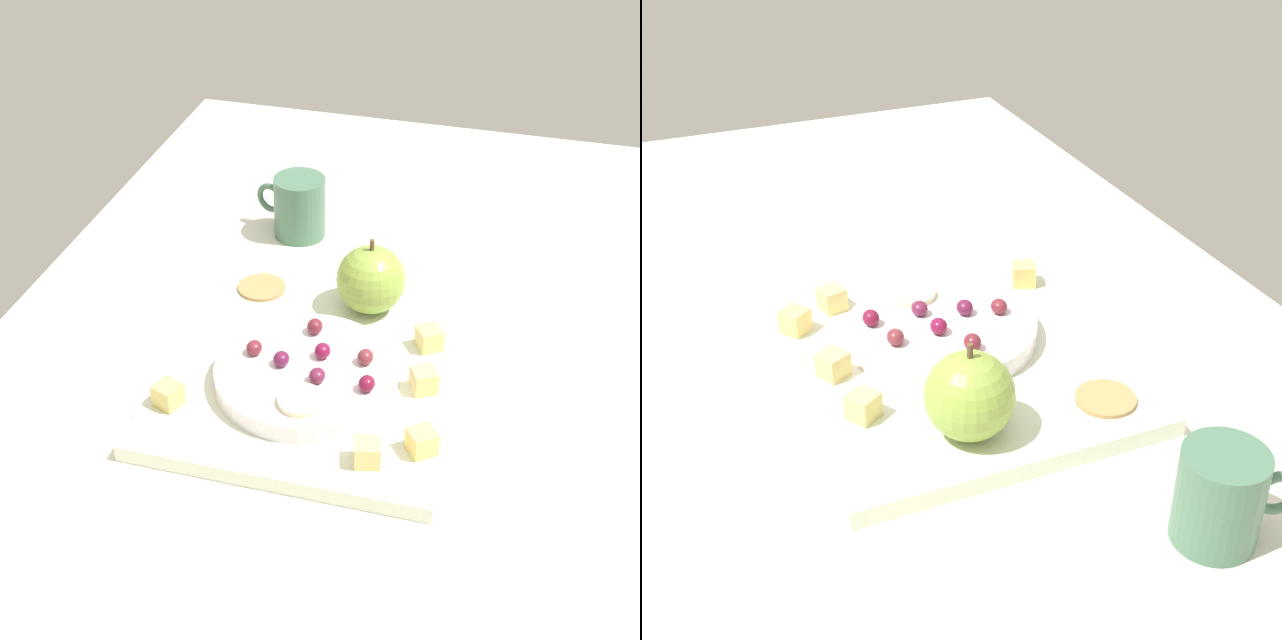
% 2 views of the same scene
% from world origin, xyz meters
% --- Properties ---
extents(table, '(1.39, 0.81, 0.03)m').
position_xyz_m(table, '(0.00, 0.00, 0.02)').
color(table, silver).
rests_on(table, ground).
extents(platter, '(0.33, 0.30, 0.02)m').
position_xyz_m(platter, '(-0.05, -0.04, 0.04)').
color(platter, silver).
rests_on(platter, table).
extents(serving_dish, '(0.18, 0.18, 0.02)m').
position_xyz_m(serving_dish, '(-0.02, -0.04, 0.06)').
color(serving_dish, white).
rests_on(serving_dish, platter).
extents(apple_whole, '(0.08, 0.08, 0.08)m').
position_xyz_m(apple_whole, '(-0.16, -0.01, 0.09)').
color(apple_whole, '#87A63F').
rests_on(apple_whole, platter).
extents(apple_stem, '(0.01, 0.01, 0.01)m').
position_xyz_m(apple_stem, '(-0.16, -0.01, 0.13)').
color(apple_stem, brown).
rests_on(apple_stem, apple_whole).
extents(cheese_cube_0, '(0.03, 0.03, 0.02)m').
position_xyz_m(cheese_cube_0, '(0.05, 0.09, 0.06)').
color(cheese_cube_0, '#F2D071').
rests_on(cheese_cube_0, platter).
extents(cheese_cube_1, '(0.03, 0.03, 0.02)m').
position_xyz_m(cheese_cube_1, '(0.08, 0.04, 0.06)').
color(cheese_cube_1, '#E7CE79').
rests_on(cheese_cube_1, platter).
extents(cheese_cube_2, '(0.03, 0.03, 0.02)m').
position_xyz_m(cheese_cube_2, '(-0.11, 0.07, 0.06)').
color(cheese_cube_2, '#E4CA77').
rests_on(cheese_cube_2, platter).
extents(cheese_cube_3, '(0.03, 0.03, 0.02)m').
position_xyz_m(cheese_cube_3, '(0.05, -0.16, 0.06)').
color(cheese_cube_3, '#E3C86B').
rests_on(cheese_cube_3, platter).
extents(cheese_cube_4, '(0.03, 0.03, 0.02)m').
position_xyz_m(cheese_cube_4, '(-0.04, 0.07, 0.06)').
color(cheese_cube_4, '#E2C778').
rests_on(cheese_cube_4, platter).
extents(cracker_0, '(0.05, 0.05, 0.00)m').
position_xyz_m(cracker_0, '(-0.17, -0.14, 0.05)').
color(cracker_0, tan).
rests_on(cracker_0, platter).
extents(grape_0, '(0.02, 0.02, 0.02)m').
position_xyz_m(grape_0, '(-0.08, -0.05, 0.08)').
color(grape_0, maroon).
rests_on(grape_0, serving_dish).
extents(grape_1, '(0.02, 0.02, 0.02)m').
position_xyz_m(grape_1, '(0.00, 0.03, 0.08)').
color(grape_1, maroon).
rests_on(grape_1, serving_dish).
extents(grape_2, '(0.02, 0.02, 0.01)m').
position_xyz_m(grape_2, '(-0.00, -0.02, 0.08)').
color(grape_2, maroon).
rests_on(grape_2, serving_dish).
extents(grape_3, '(0.02, 0.02, 0.01)m').
position_xyz_m(grape_3, '(-0.03, -0.10, 0.08)').
color(grape_3, maroon).
rests_on(grape_3, serving_dish).
extents(grape_4, '(0.02, 0.02, 0.01)m').
position_xyz_m(grape_4, '(-0.02, -0.06, 0.08)').
color(grape_4, '#601A3C').
rests_on(grape_4, serving_dish).
extents(grape_5, '(0.02, 0.02, 0.02)m').
position_xyz_m(grape_5, '(-0.04, 0.01, 0.08)').
color(grape_5, maroon).
rests_on(grape_5, serving_dish).
extents(grape_6, '(0.02, 0.02, 0.02)m').
position_xyz_m(grape_6, '(-0.04, -0.03, 0.08)').
color(grape_6, maroon).
rests_on(grape_6, serving_dish).
extents(apple_slice_0, '(0.05, 0.05, 0.01)m').
position_xyz_m(apple_slice_0, '(0.03, -0.03, 0.07)').
color(apple_slice_0, beige).
rests_on(apple_slice_0, serving_dish).
extents(cup, '(0.06, 0.09, 0.08)m').
position_xyz_m(cup, '(-0.32, -0.14, 0.07)').
color(cup, '#446D53').
rests_on(cup, table).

